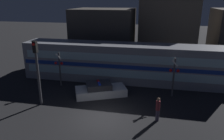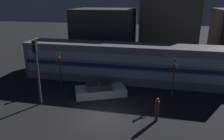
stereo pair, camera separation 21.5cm
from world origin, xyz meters
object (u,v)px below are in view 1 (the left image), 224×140
train (122,63)px  traffic_light_corner (37,68)px  police_car (100,90)px  pedestrian (158,109)px  crossing_signal_near (174,75)px

train → traffic_light_corner: (-5.52, -6.83, 1.20)m
train → police_car: 4.53m
train → pedestrian: (3.79, -7.47, -1.02)m
police_car → traffic_light_corner: 5.73m
train → pedestrian: size_ratio=11.59×
train → traffic_light_corner: 8.86m
pedestrian → crossing_signal_near: crossing_signal_near is taller
police_car → train: bearing=49.3°
crossing_signal_near → traffic_light_corner: (-10.55, -3.74, 1.16)m
crossing_signal_near → traffic_light_corner: traffic_light_corner is taller
train → pedestrian: 8.44m
train → police_car: bearing=-106.5°
pedestrian → traffic_light_corner: bearing=176.1°
pedestrian → traffic_light_corner: 9.59m
police_car → traffic_light_corner: bearing=-171.9°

